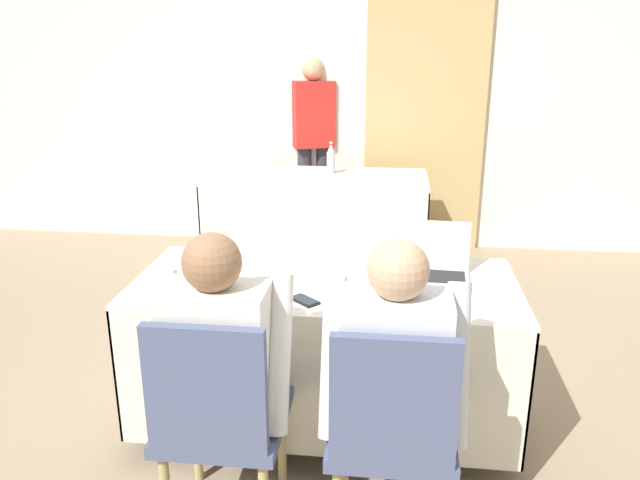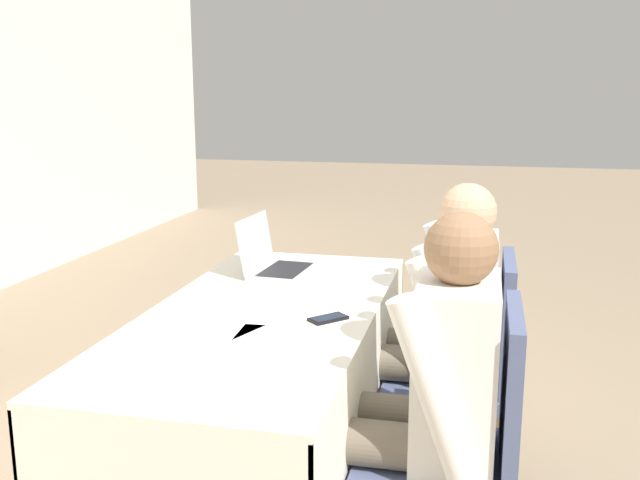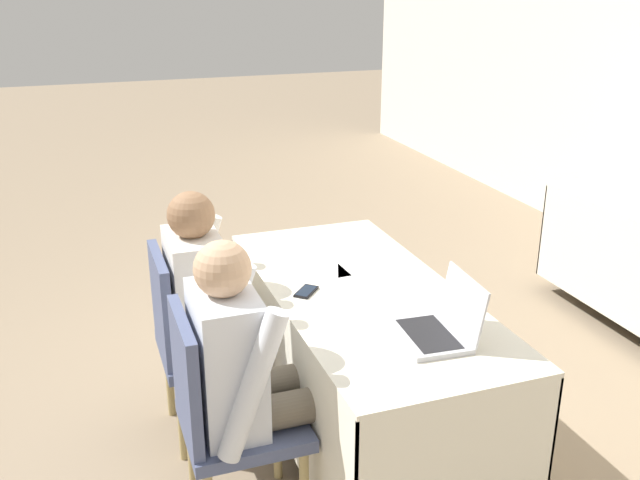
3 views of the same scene
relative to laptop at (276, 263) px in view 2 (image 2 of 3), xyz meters
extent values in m
cube|color=silver|center=(-0.47, -0.10, -0.05)|extent=(1.66, 0.75, 0.02)
cube|color=silver|center=(-0.47, -0.47, -0.37)|extent=(1.66, 0.01, 0.61)
cube|color=silver|center=(-0.47, 0.27, -0.37)|extent=(1.66, 0.01, 0.61)
cube|color=silver|center=(0.36, -0.10, -0.37)|extent=(0.01, 0.75, 0.61)
cube|color=#B7B7BC|center=(0.00, -0.04, -0.03)|extent=(0.32, 0.24, 0.02)
cube|color=black|center=(0.00, -0.04, -0.02)|extent=(0.28, 0.17, 0.00)
cube|color=#B7B7BC|center=(0.01, 0.09, 0.08)|extent=(0.31, 0.06, 0.21)
cube|color=black|center=(0.01, 0.09, 0.08)|extent=(0.28, 0.05, 0.18)
cube|color=black|center=(-0.53, -0.33, -0.04)|extent=(0.13, 0.13, 0.01)
cube|color=#192333|center=(-0.53, -0.33, -0.03)|extent=(0.12, 0.11, 0.00)
cube|color=white|center=(-0.37, -0.16, -0.04)|extent=(0.24, 0.32, 0.00)
cube|color=white|center=(-0.66, 0.02, -0.04)|extent=(0.30, 0.35, 0.00)
cube|color=white|center=(-0.73, -0.24, -0.04)|extent=(0.23, 0.31, 0.00)
cube|color=#4C567A|center=(-0.77, -0.70, -0.37)|extent=(0.44, 0.44, 0.05)
cube|color=#4C567A|center=(-0.77, -0.90, -0.12)|extent=(0.40, 0.04, 0.45)
cylinder|color=tan|center=(0.01, -0.52, -0.59)|extent=(0.04, 0.04, 0.39)
cylinder|color=tan|center=(-0.34, -0.52, -0.59)|extent=(0.04, 0.04, 0.39)
cylinder|color=tan|center=(0.01, -0.88, -0.59)|extent=(0.04, 0.04, 0.39)
cylinder|color=tan|center=(-0.34, -0.88, -0.59)|extent=(0.04, 0.04, 0.39)
cube|color=#4C567A|center=(-0.17, -0.70, -0.37)|extent=(0.44, 0.44, 0.05)
cube|color=#4C567A|center=(-0.17, -0.90, -0.12)|extent=(0.40, 0.04, 0.45)
cylinder|color=#665B4C|center=(-0.68, -0.57, -0.28)|extent=(0.13, 0.42, 0.13)
cylinder|color=#665B4C|center=(-0.86, -0.57, -0.28)|extent=(0.13, 0.42, 0.13)
cube|color=silver|center=(-0.77, -0.75, -0.08)|extent=(0.36, 0.22, 0.52)
cylinder|color=silver|center=(-0.56, -0.71, -0.08)|extent=(0.08, 0.26, 0.54)
cylinder|color=silver|center=(-0.98, -0.71, -0.08)|extent=(0.08, 0.26, 0.54)
sphere|color=#8C6647|center=(-0.77, -0.75, 0.27)|extent=(0.20, 0.20, 0.20)
cylinder|color=#665B4C|center=(-0.08, -0.57, -0.28)|extent=(0.13, 0.42, 0.13)
cylinder|color=#665B4C|center=(-0.26, -0.57, -0.28)|extent=(0.13, 0.42, 0.13)
cylinder|color=#665B4C|center=(-0.08, -0.39, -0.57)|extent=(0.10, 0.10, 0.44)
cylinder|color=#665B4C|center=(-0.26, -0.39, -0.57)|extent=(0.10, 0.10, 0.44)
cube|color=silver|center=(-0.17, -0.75, -0.08)|extent=(0.36, 0.22, 0.52)
cylinder|color=silver|center=(0.04, -0.71, -0.08)|extent=(0.08, 0.26, 0.54)
cylinder|color=silver|center=(-0.38, -0.71, -0.08)|extent=(0.08, 0.26, 0.54)
sphere|color=tan|center=(-0.17, -0.75, 0.27)|extent=(0.20, 0.20, 0.20)
camera|label=1|loc=(-0.20, -2.61, 0.97)|focal=35.00mm
camera|label=2|loc=(-2.67, -0.81, 0.69)|focal=40.00mm
camera|label=3|loc=(2.03, -1.18, 1.21)|focal=40.00mm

